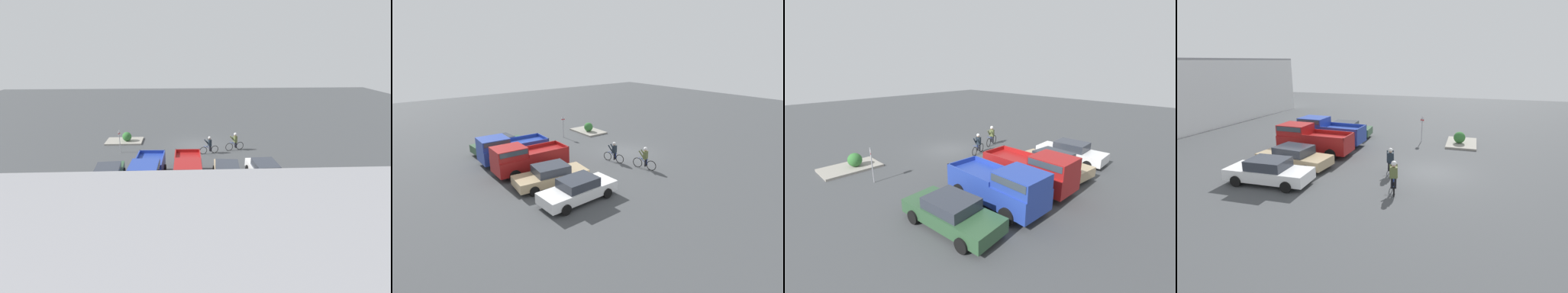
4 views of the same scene
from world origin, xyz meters
TOP-DOWN VIEW (x-y plane):
  - ground_plane at (0.00, 0.00)m, footprint 80.00×80.00m
  - sedan_0 at (-4.53, 8.30)m, footprint 2.12×4.80m
  - sedan_1 at (-1.73, 8.47)m, footprint 2.39×4.94m
  - pickup_truck_0 at (1.07, 8.86)m, footprint 2.23×5.31m
  - pickup_truck_1 at (3.88, 8.91)m, footprint 2.37×5.28m
  - sedan_2 at (6.67, 8.53)m, footprint 2.30×4.70m
  - cyclist_0 at (-1.01, 2.36)m, footprint 1.75×0.63m
  - cyclist_1 at (-3.48, 1.54)m, footprint 1.80×0.64m
  - fire_lane_sign at (7.10, 1.81)m, footprint 0.12×0.29m
  - curb_island at (7.30, -1.43)m, footprint 3.62×2.31m
  - shrub at (7.00, -1.24)m, footprint 0.92×0.92m

SIDE VIEW (x-z plane):
  - ground_plane at x=0.00m, z-range 0.00..0.00m
  - curb_island at x=7.30m, z-range 0.00..0.15m
  - shrub at x=7.00m, z-range 0.15..1.07m
  - sedan_1 at x=-1.73m, z-range 0.00..1.37m
  - sedan_2 at x=6.67m, z-range 0.01..1.38m
  - sedan_0 at x=-4.53m, z-range 0.00..1.42m
  - cyclist_0 at x=-1.01m, z-range 0.00..1.63m
  - cyclist_1 at x=-3.48m, z-range 0.02..1.72m
  - pickup_truck_1 at x=3.88m, z-range 0.04..2.18m
  - pickup_truck_0 at x=1.07m, z-range 0.04..2.19m
  - fire_lane_sign at x=7.10m, z-range 0.23..2.38m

